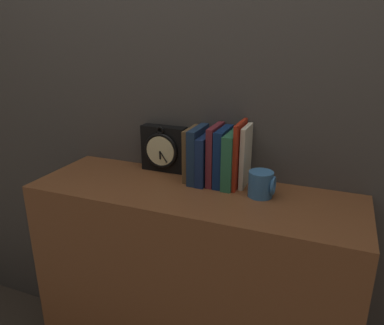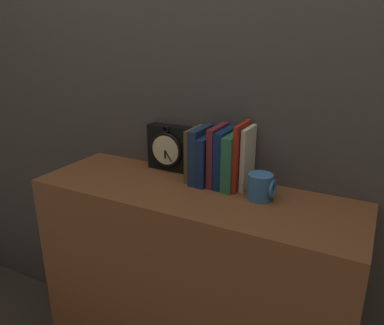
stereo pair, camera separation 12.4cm
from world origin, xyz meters
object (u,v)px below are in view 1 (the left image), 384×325
object	(u,v)px
book_slot1_navy	(198,154)
mug	(262,184)
book_slot0_brown	(192,154)
book_slot7_cream	(246,156)
book_slot5_green	(232,159)
book_slot2_navy	(206,159)
book_slot6_red	(240,155)
book_slot3_maroon	(215,154)
book_slot4_navy	(223,157)
clock	(164,149)

from	to	relation	value
book_slot1_navy	mug	world-z (taller)	book_slot1_navy
book_slot0_brown	book_slot7_cream	bearing A→B (deg)	2.29
book_slot7_cream	book_slot0_brown	bearing A→B (deg)	-177.71
book_slot5_green	mug	xyz separation A→B (m)	(0.12, -0.06, -0.05)
book_slot1_navy	book_slot2_navy	bearing A→B (deg)	-2.65
mug	book_slot6_red	bearing A→B (deg)	146.36
book_slot0_brown	book_slot3_maroon	bearing A→B (deg)	-3.67
book_slot4_navy	book_slot7_cream	world-z (taller)	book_slot7_cream
book_slot6_red	book_slot1_navy	bearing A→B (deg)	-178.12
book_slot3_maroon	book_slot6_red	world-z (taller)	book_slot6_red
clock	book_slot3_maroon	size ratio (longest dim) A/B	0.87
book_slot0_brown	book_slot4_navy	distance (m)	0.12
book_slot2_navy	book_slot7_cream	bearing A→B (deg)	7.83
book_slot3_maroon	mug	world-z (taller)	book_slot3_maroon
book_slot0_brown	book_slot6_red	xyz separation A→B (m)	(0.18, -0.00, 0.02)
book_slot0_brown	mug	bearing A→B (deg)	-13.80
book_slot4_navy	book_slot6_red	size ratio (longest dim) A/B	0.88
book_slot2_navy	mug	distance (m)	0.23
book_slot1_navy	book_slot5_green	world-z (taller)	book_slot1_navy
book_slot1_navy	book_slot4_navy	bearing A→B (deg)	1.71
book_slot4_navy	book_slot6_red	distance (m)	0.06
book_slot4_navy	book_slot5_green	bearing A→B (deg)	-6.19
book_slot2_navy	book_slot5_green	xyz separation A→B (m)	(0.10, 0.00, 0.01)
clock	mug	distance (m)	0.43
clock	book_slot1_navy	xyz separation A→B (m)	(0.16, -0.05, 0.01)
book_slot6_red	book_slot7_cream	distance (m)	0.02
book_slot0_brown	book_slot1_navy	distance (m)	0.03
book_slot6_red	clock	bearing A→B (deg)	172.80
book_slot3_maroon	book_slot2_navy	bearing A→B (deg)	-170.55
book_slot0_brown	book_slot3_maroon	world-z (taller)	book_slot3_maroon
book_slot1_navy	book_slot4_navy	distance (m)	0.10
mug	book_slot3_maroon	bearing A→B (deg)	161.39
book_slot0_brown	book_slot2_navy	distance (m)	0.06
clock	book_slot2_navy	size ratio (longest dim) A/B	1.05
book_slot1_navy	clock	bearing A→B (deg)	164.42
book_slot2_navy	book_slot4_navy	size ratio (longest dim) A/B	0.87
book_slot1_navy	mug	distance (m)	0.27
book_slot2_navy	book_slot3_maroon	xyz separation A→B (m)	(0.03, 0.01, 0.02)
book_slot3_maroon	clock	bearing A→B (deg)	169.70
book_slot0_brown	mug	distance (m)	0.29
book_slot5_green	mug	world-z (taller)	book_slot5_green
book_slot0_brown	book_slot6_red	world-z (taller)	book_slot6_red
book_slot2_navy	book_slot3_maroon	size ratio (longest dim) A/B	0.83
book_slot1_navy	mug	xyz separation A→B (m)	(0.25, -0.06, -0.06)
book_slot3_maroon	book_slot4_navy	size ratio (longest dim) A/B	1.04
book_slot0_brown	mug	xyz separation A→B (m)	(0.28, -0.07, -0.05)
book_slot5_green	book_slot6_red	xyz separation A→B (m)	(0.02, 0.01, 0.02)
book_slot7_cream	book_slot2_navy	bearing A→B (deg)	-172.17
book_slot1_navy	book_slot2_navy	size ratio (longest dim) A/B	1.13
clock	book_slot4_navy	size ratio (longest dim) A/B	0.91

